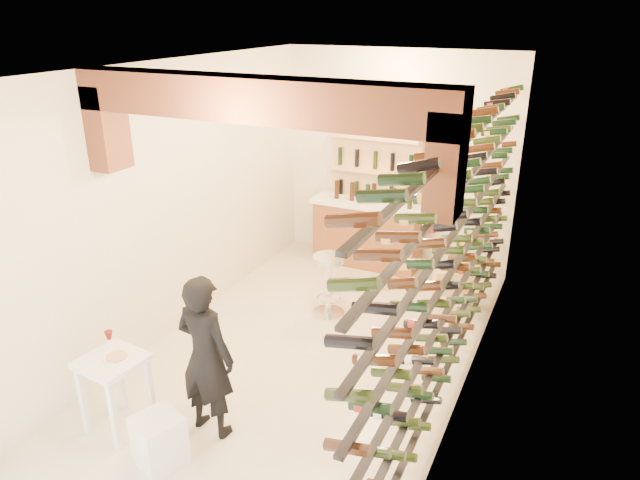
# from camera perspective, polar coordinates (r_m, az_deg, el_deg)

# --- Properties ---
(ground) EXTENTS (6.00, 6.00, 0.00)m
(ground) POSITION_cam_1_polar(r_m,az_deg,el_deg) (6.79, -1.10, -11.09)
(ground) COLOR beige
(ground) RESTS_ON ground
(room_shell) EXTENTS (3.52, 6.02, 3.21)m
(room_shell) POSITION_cam_1_polar(r_m,az_deg,el_deg) (5.65, -2.44, 7.03)
(room_shell) COLOR silver
(room_shell) RESTS_ON ground
(wine_rack) EXTENTS (0.32, 5.70, 2.56)m
(wine_rack) POSITION_cam_1_polar(r_m,az_deg,el_deg) (5.62, 12.92, -1.18)
(wine_rack) COLOR black
(wine_rack) RESTS_ON ground
(back_counter) EXTENTS (1.70, 0.62, 1.29)m
(back_counter) POSITION_cam_1_polar(r_m,az_deg,el_deg) (8.84, 4.73, 0.86)
(back_counter) COLOR brown
(back_counter) RESTS_ON ground
(back_shelving) EXTENTS (1.40, 0.31, 2.73)m
(back_shelving) POSITION_cam_1_polar(r_m,az_deg,el_deg) (8.85, 5.41, 5.21)
(back_shelving) COLOR #E2B37F
(back_shelving) RESTS_ON ground
(tasting_table) EXTENTS (0.59, 0.59, 0.93)m
(tasting_table) POSITION_cam_1_polar(r_m,az_deg,el_deg) (5.71, -19.80, -12.13)
(tasting_table) COLOR white
(tasting_table) RESTS_ON ground
(white_stool) EXTENTS (0.49, 0.49, 0.47)m
(white_stool) POSITION_cam_1_polar(r_m,az_deg,el_deg) (5.45, -15.63, -18.57)
(white_stool) COLOR white
(white_stool) RESTS_ON ground
(person) EXTENTS (0.61, 0.42, 1.60)m
(person) POSITION_cam_1_polar(r_m,az_deg,el_deg) (5.37, -11.25, -11.25)
(person) COLOR black
(person) RESTS_ON ground
(chrome_barstool) EXTENTS (0.43, 0.43, 0.83)m
(chrome_barstool) POSITION_cam_1_polar(r_m,az_deg,el_deg) (7.34, 0.85, -4.10)
(chrome_barstool) COLOR silver
(chrome_barstool) RESTS_ON ground
(crate_lower) EXTENTS (0.50, 0.39, 0.27)m
(crate_lower) POSITION_cam_1_polar(r_m,az_deg,el_deg) (7.88, 12.93, -5.57)
(crate_lower) COLOR #D8B776
(crate_lower) RESTS_ON ground
(crate_upper) EXTENTS (0.60, 0.51, 0.29)m
(crate_upper) POSITION_cam_1_polar(r_m,az_deg,el_deg) (7.76, 13.11, -3.73)
(crate_upper) COLOR #D8B776
(crate_upper) RESTS_ON crate_lower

